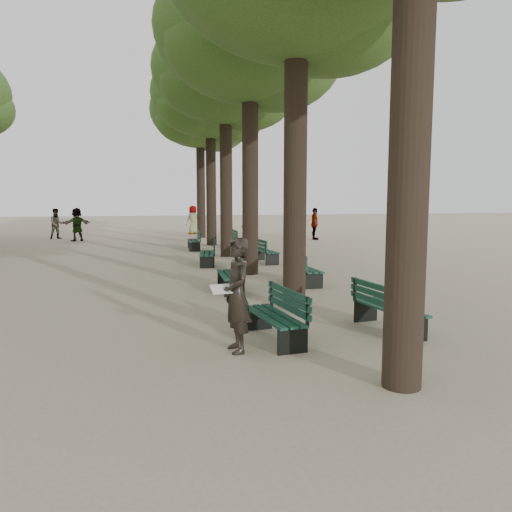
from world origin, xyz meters
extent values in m
plane|color=tan|center=(0.00, 0.00, 0.00)|extent=(120.00, 120.00, 0.00)
cylinder|color=#33261C|center=(1.50, -2.00, 3.75)|extent=(0.52, 0.52, 7.50)
cylinder|color=#33261C|center=(1.50, 3.00, 3.75)|extent=(0.52, 0.52, 7.50)
cylinder|color=#33261C|center=(1.50, 8.00, 3.75)|extent=(0.52, 0.52, 7.50)
ellipsoid|color=#2D4F1B|center=(1.50, 8.00, 7.70)|extent=(6.00, 6.00, 4.50)
cylinder|color=#33261C|center=(1.50, 13.00, 3.75)|extent=(0.52, 0.52, 7.50)
ellipsoid|color=#2D4F1B|center=(1.50, 13.00, 7.70)|extent=(6.00, 6.00, 4.50)
cylinder|color=#33261C|center=(1.50, 18.00, 3.75)|extent=(0.52, 0.52, 7.50)
ellipsoid|color=#2D4F1B|center=(1.50, 18.00, 7.70)|extent=(6.00, 6.00, 4.50)
cylinder|color=#33261C|center=(1.50, 23.00, 3.75)|extent=(0.52, 0.52, 7.50)
ellipsoid|color=#2D4F1B|center=(1.50, 23.00, 7.70)|extent=(6.00, 6.00, 4.50)
cube|color=black|center=(0.35, 0.42, 0.23)|extent=(0.76, 1.85, 0.45)
cube|color=#0D3125|center=(0.35, 0.42, 0.45)|extent=(0.78, 1.86, 0.04)
cube|color=#0D3125|center=(0.63, 0.46, 0.72)|extent=(0.28, 1.79, 0.40)
cube|color=black|center=(0.35, 5.18, 0.23)|extent=(0.57, 1.81, 0.45)
cube|color=#0D3125|center=(0.35, 5.18, 0.45)|extent=(0.59, 1.82, 0.04)
cube|color=#0D3125|center=(0.63, 5.18, 0.72)|extent=(0.09, 1.80, 0.40)
cube|color=black|center=(0.35, 10.38, 0.23)|extent=(0.76, 1.85, 0.45)
cube|color=#0D3125|center=(0.35, 10.38, 0.45)|extent=(0.78, 1.86, 0.04)
cube|color=#0D3125|center=(0.63, 10.34, 0.72)|extent=(0.28, 1.79, 0.40)
cube|color=black|center=(0.35, 15.83, 0.23)|extent=(0.60, 1.82, 0.45)
cube|color=#0D3125|center=(0.35, 15.83, 0.45)|extent=(0.62, 1.82, 0.04)
cube|color=#0D3125|center=(0.63, 15.82, 0.72)|extent=(0.12, 1.80, 0.40)
cube|color=black|center=(2.65, 0.59, 0.23)|extent=(0.76, 1.85, 0.45)
cube|color=#0D3125|center=(2.65, 0.59, 0.45)|extent=(0.78, 1.86, 0.04)
cube|color=#0D3125|center=(2.37, 0.55, 0.72)|extent=(0.28, 1.79, 0.40)
cube|color=black|center=(2.65, 5.80, 0.23)|extent=(0.62, 1.83, 0.45)
cube|color=#0D3125|center=(2.65, 5.80, 0.45)|extent=(0.64, 1.83, 0.04)
cube|color=#0D3125|center=(2.37, 5.79, 0.72)|extent=(0.14, 1.80, 0.40)
cube|color=black|center=(2.65, 10.64, 0.23)|extent=(0.71, 1.85, 0.45)
cube|color=#0D3125|center=(2.65, 10.64, 0.45)|extent=(0.73, 1.85, 0.04)
cube|color=#0D3125|center=(2.37, 10.61, 0.72)|extent=(0.24, 1.79, 0.40)
cube|color=black|center=(2.65, 15.93, 0.23)|extent=(0.57, 1.81, 0.45)
cube|color=#0D3125|center=(2.65, 15.93, 0.45)|extent=(0.59, 1.81, 0.04)
cube|color=#0D3125|center=(2.37, 15.94, 0.72)|extent=(0.09, 1.80, 0.40)
imported|color=black|center=(-0.38, -0.03, 0.94)|extent=(0.47, 0.79, 1.87)
cube|color=white|center=(-0.63, -0.03, 1.05)|extent=(0.37, 0.29, 0.12)
imported|color=#262628|center=(4.71, 24.05, 0.78)|extent=(1.01, 0.80, 1.55)
imported|color=#262628|center=(7.84, 20.00, 0.94)|extent=(0.56, 1.15, 1.87)
imported|color=#262628|center=(-7.06, 23.77, 0.91)|extent=(0.95, 0.70, 1.82)
imported|color=#262628|center=(1.26, 25.97, 0.96)|extent=(1.01, 0.76, 1.92)
imported|color=#262628|center=(-5.69, 22.05, 0.95)|extent=(1.67, 1.31, 1.90)
camera|label=1|loc=(-1.77, -7.86, 2.53)|focal=35.00mm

